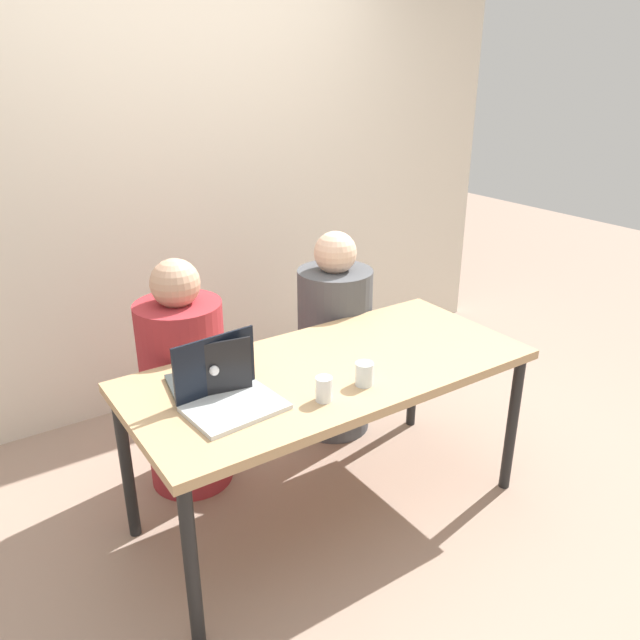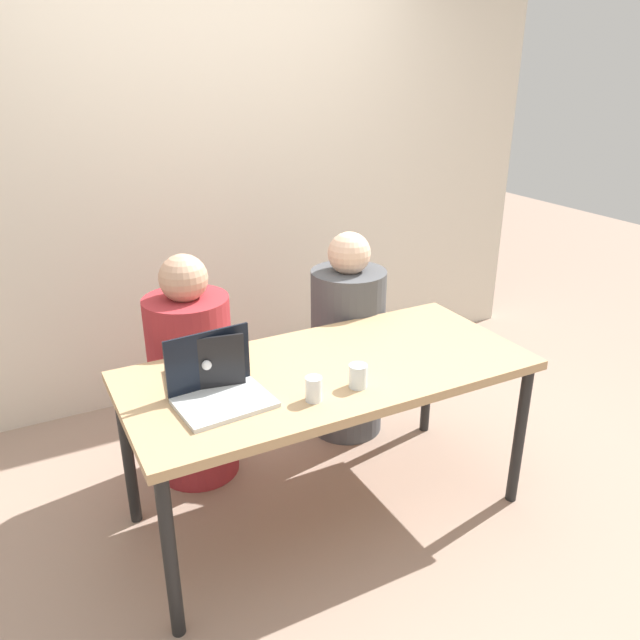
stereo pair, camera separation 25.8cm
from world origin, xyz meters
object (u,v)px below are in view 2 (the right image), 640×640
Objects in this scene: person_on_right at (347,346)px; laptop_front_left at (219,387)px; water_glass_center at (358,377)px; laptop_back_left at (205,372)px; water_glass_left at (314,390)px; person_on_left at (193,381)px.

person_on_right reaches higher than laptop_front_left.
laptop_front_left is at bearing 163.15° from water_glass_center.
person_on_right is 1.08m from laptop_back_left.
person_on_right is 11.99× the size of water_glass_center.
laptop_back_left is 0.45m from water_glass_left.
person_on_left is 0.94m from water_glass_center.
person_on_left reaches higher than water_glass_left.
water_glass_left is at bearing -33.19° from laptop_front_left.
person_on_left is at bearing -16.09° from person_on_right.
person_on_left is 1.00× the size of person_on_right.
person_on_right is 11.73× the size of water_glass_left.
water_glass_left is at bearing -176.20° from water_glass_center.
water_glass_left is (0.24, -0.79, 0.28)m from person_on_left.
laptop_front_left reaches higher than laptop_back_left.
water_glass_center is (0.51, -0.15, -0.01)m from laptop_front_left.
laptop_back_left is (-0.01, 0.15, -0.00)m from laptop_front_left.
water_glass_left is (-0.20, -0.01, 0.00)m from water_glass_center.
person_on_left is at bearing -88.67° from laptop_back_left.
water_glass_center is 0.20m from water_glass_left.
person_on_right is at bearing 29.26° from laptop_front_left.
person_on_right is 3.41× the size of laptop_back_left.
water_glass_left is (0.32, -0.32, -0.01)m from laptop_back_left.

